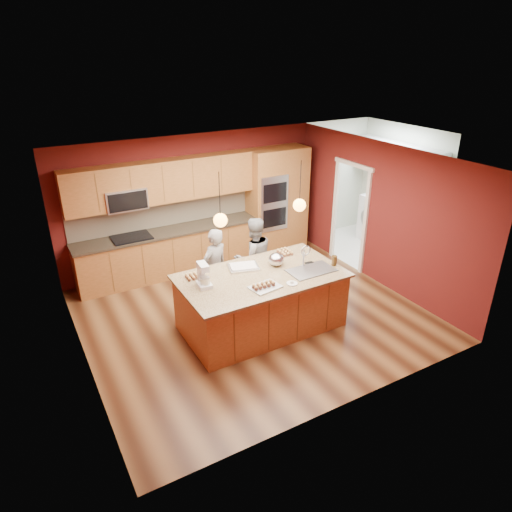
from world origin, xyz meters
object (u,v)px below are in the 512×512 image
person_left (215,269)px  mixing_bowl (276,259)px  island (262,300)px  person_right (254,258)px  stand_mixer (204,277)px

person_left → mixing_bowl: bearing=114.3°
person_left → mixing_bowl: (0.75, -0.79, 0.33)m
island → person_left: size_ratio=1.77×
island → person_right: 1.09m
person_right → mixing_bowl: size_ratio=5.83×
island → person_right: size_ratio=1.71×
person_left → person_right: person_right is taller
stand_mixer → mixing_bowl: stand_mixer is taller
stand_mixer → person_right: bearing=38.1°
mixing_bowl → island: bearing=-153.2°
person_left → stand_mixer: size_ratio=3.96×
person_right → mixing_bowl: bearing=93.7°
island → stand_mixer: bearing=172.9°
mixing_bowl → stand_mixer: bearing=-177.0°
island → mixing_bowl: bearing=26.8°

